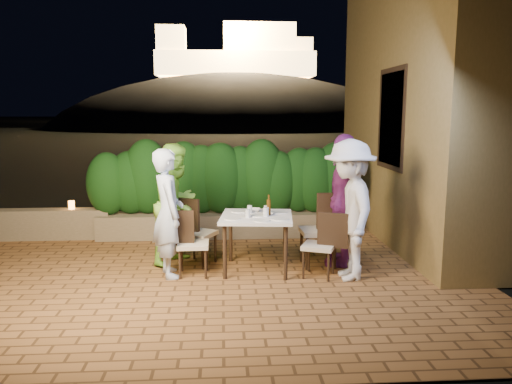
{
  "coord_description": "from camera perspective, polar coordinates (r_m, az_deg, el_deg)",
  "views": [
    {
      "loc": [
        0.2,
        -6.06,
        2.12
      ],
      "look_at": [
        0.64,
        0.5,
        1.05
      ],
      "focal_mm": 35.0,
      "sensor_mm": 36.0,
      "label": 1
    }
  ],
  "objects": [
    {
      "name": "ground",
      "position": [
        6.43,
        -5.53,
        -10.24
      ],
      "size": [
        400.0,
        400.0,
        0.0
      ],
      "primitive_type": "plane",
      "color": "black",
      "rests_on": "ground"
    },
    {
      "name": "terrace_floor",
      "position": [
        6.92,
        -5.41,
        -9.29
      ],
      "size": [
        7.0,
        6.0,
        0.15
      ],
      "primitive_type": "cube",
      "color": "brown",
      "rests_on": "ground"
    },
    {
      "name": "building_wall",
      "position": [
        8.75,
        19.36,
        11.22
      ],
      "size": [
        1.6,
        5.0,
        5.0
      ],
      "primitive_type": "cube",
      "color": "olive",
      "rests_on": "ground"
    },
    {
      "name": "window_pane",
      "position": [
        8.0,
        15.39,
        8.06
      ],
      "size": [
        0.08,
        1.0,
        1.4
      ],
      "primitive_type": "cube",
      "color": "black",
      "rests_on": "building_wall"
    },
    {
      "name": "window_frame",
      "position": [
        8.0,
        15.32,
        8.06
      ],
      "size": [
        0.06,
        1.15,
        1.55
      ],
      "primitive_type": "cube",
      "color": "black",
      "rests_on": "building_wall"
    },
    {
      "name": "planter",
      "position": [
        8.58,
        -3.79,
        -3.71
      ],
      "size": [
        4.2,
        0.55,
        0.4
      ],
      "primitive_type": "cube",
      "color": "#796A4D",
      "rests_on": "ground"
    },
    {
      "name": "hedge",
      "position": [
        8.44,
        -3.84,
        1.26
      ],
      "size": [
        4.0,
        0.7,
        1.1
      ],
      "primitive_type": null,
      "color": "#11390F",
      "rests_on": "planter"
    },
    {
      "name": "parapet",
      "position": [
        9.08,
        -23.13,
        -3.4
      ],
      "size": [
        2.2,
        0.3,
        0.5
      ],
      "primitive_type": "cube",
      "color": "#796A4D",
      "rests_on": "ground"
    },
    {
      "name": "hill",
      "position": [
        66.37,
        -2.3,
        3.93
      ],
      "size": [
        52.0,
        40.0,
        22.0
      ],
      "primitive_type": "ellipsoid",
      "color": "black",
      "rests_on": "ground"
    },
    {
      "name": "fortress",
      "position": [
        66.61,
        -2.38,
        16.45
      ],
      "size": [
        26.0,
        8.0,
        8.0
      ],
      "primitive_type": null,
      "color": "#FFCC7A",
      "rests_on": "hill"
    },
    {
      "name": "dining_table",
      "position": [
        6.7,
        0.06,
        -5.84
      ],
      "size": [
        1.03,
        1.03,
        0.75
      ],
      "primitive_type": null,
      "rotation": [
        0.0,
        0.0,
        -0.11
      ],
      "color": "white",
      "rests_on": "ground"
    },
    {
      "name": "plate_nw",
      "position": [
        6.4,
        -2.69,
        -3.06
      ],
      "size": [
        0.21,
        0.21,
        0.01
      ],
      "primitive_type": "cylinder",
      "color": "white",
      "rests_on": "dining_table"
    },
    {
      "name": "plate_sw",
      "position": [
        6.87,
        -1.89,
        -2.2
      ],
      "size": [
        0.24,
        0.24,
        0.01
      ],
      "primitive_type": "cylinder",
      "color": "white",
      "rests_on": "dining_table"
    },
    {
      "name": "plate_ne",
      "position": [
        6.38,
        2.73,
        -3.09
      ],
      "size": [
        0.23,
        0.23,
        0.01
      ],
      "primitive_type": "cylinder",
      "color": "white",
      "rests_on": "dining_table"
    },
    {
      "name": "plate_se",
      "position": [
        6.81,
        2.59,
        -2.32
      ],
      "size": [
        0.23,
        0.23,
        0.01
      ],
      "primitive_type": "cylinder",
      "color": "white",
      "rests_on": "dining_table"
    },
    {
      "name": "plate_centre",
      "position": [
        6.59,
        0.27,
        -2.7
      ],
      "size": [
        0.22,
        0.22,
        0.01
      ],
      "primitive_type": "cylinder",
      "color": "white",
      "rests_on": "dining_table"
    },
    {
      "name": "plate_front",
      "position": [
        6.29,
        0.66,
        -3.28
      ],
      "size": [
        0.2,
        0.2,
        0.01
      ],
      "primitive_type": "cylinder",
      "color": "white",
      "rests_on": "dining_table"
    },
    {
      "name": "glass_nw",
      "position": [
        6.48,
        -0.94,
        -2.46
      ],
      "size": [
        0.06,
        0.06,
        0.11
      ],
      "primitive_type": "cylinder",
      "color": "silver",
      "rests_on": "dining_table"
    },
    {
      "name": "glass_sw",
      "position": [
        6.75,
        -0.73,
        -1.99
      ],
      "size": [
        0.06,
        0.06,
        0.11
      ],
      "primitive_type": "cylinder",
      "color": "silver",
      "rests_on": "dining_table"
    },
    {
      "name": "glass_ne",
      "position": [
        6.53,
        1.14,
        -2.31
      ],
      "size": [
        0.07,
        0.07,
        0.12
      ],
      "primitive_type": "cylinder",
      "color": "silver",
      "rests_on": "dining_table"
    },
    {
      "name": "glass_se",
      "position": [
        6.73,
        1.18,
        -2.02
      ],
      "size": [
        0.06,
        0.06,
        0.11
      ],
      "primitive_type": "cylinder",
      "color": "silver",
      "rests_on": "dining_table"
    },
    {
      "name": "beer_bottle",
      "position": [
        6.61,
        1.47,
        -1.49
      ],
      "size": [
        0.05,
        0.05,
        0.28
      ],
      "primitive_type": null,
      "color": "#4A2E0C",
      "rests_on": "dining_table"
    },
    {
      "name": "bowl",
      "position": [
        6.87,
        -0.19,
        -2.07
      ],
      "size": [
        0.19,
        0.19,
        0.04
      ],
      "primitive_type": "imported",
      "rotation": [
        0.0,
        0.0,
        -0.14
      ],
      "color": "white",
      "rests_on": "dining_table"
    },
    {
      "name": "chair_left_front",
      "position": [
        6.54,
        -7.2,
        -5.8
      ],
      "size": [
        0.4,
        0.4,
        0.86
      ],
      "primitive_type": null,
      "rotation": [
        0.0,
        0.0,
        0.0
      ],
      "color": "black",
      "rests_on": "ground"
    },
    {
      "name": "chair_left_back",
      "position": [
        6.99,
        -6.65,
        -4.56
      ],
      "size": [
        0.58,
        0.58,
        0.92
      ],
      "primitive_type": null,
      "rotation": [
        0.0,
        0.0,
        -0.5
      ],
      "color": "black",
      "rests_on": "ground"
    },
    {
      "name": "chair_right_front",
      "position": [
        6.49,
        7.18,
        -5.98
      ],
      "size": [
        0.51,
        0.51,
        0.85
      ],
      "primitive_type": null,
      "rotation": [
        0.0,
        0.0,
        2.75
      ],
      "color": "black",
      "rests_on": "ground"
    },
    {
      "name": "chair_right_back",
      "position": [
        6.94,
        7.11,
        -4.27
      ],
      "size": [
        0.49,
        0.49,
        1.02
      ],
      "primitive_type": null,
      "rotation": [
        0.0,
        0.0,
        3.18
      ],
      "color": "black",
      "rests_on": "ground"
    },
    {
      "name": "diner_blue",
      "position": [
        6.48,
        -10.01,
        -2.39
      ],
      "size": [
        0.56,
        0.69,
        1.65
      ],
      "primitive_type": "imported",
      "rotation": [
        0.0,
        0.0,
        1.87
      ],
      "color": "silver",
      "rests_on": "ground"
    },
    {
      "name": "diner_green",
      "position": [
        7.04,
        -9.03,
        -1.34
      ],
      "size": [
        0.95,
        1.02,
        1.68
      ],
      "primitive_type": "imported",
      "rotation": [
        0.0,
        0.0,
        1.08
      ],
      "color": "#92E146",
      "rests_on": "ground"
    },
    {
      "name": "diner_white",
      "position": [
        6.38,
        10.63,
        -2.03
      ],
      "size": [
        0.67,
        1.15,
        1.78
      ],
      "primitive_type": "imported",
      "rotation": [
        0.0,
        0.0,
        -1.56
      ],
      "color": "silver",
      "rests_on": "ground"
    },
    {
      "name": "diner_purple",
      "position": [
        6.95,
        9.99,
        -0.93
      ],
      "size": [
        0.83,
        1.15,
        1.82
      ],
      "primitive_type": "imported",
      "rotation": [
        0.0,
        0.0,
        -1.98
      ],
      "color": "#802A78",
      "rests_on": "ground"
    },
    {
      "name": "parapet_lamp",
      "position": [
        8.87,
        -20.33,
        -1.4
      ],
      "size": [
        0.1,
        0.1,
        0.14
      ],
      "primitive_type": "cylinder",
      "color": "orange",
      "rests_on": "parapet"
    }
  ]
}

